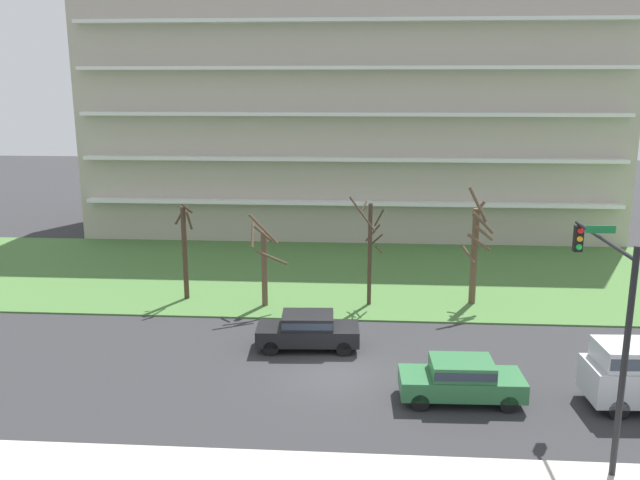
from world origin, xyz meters
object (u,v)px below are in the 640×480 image
tree_far_left (185,250)px  sedan_green_center_right (461,378)px  tree_left (264,262)px  traffic_signal_mast (607,306)px  tree_center (370,249)px  sedan_black_near_left (308,329)px  tree_right (475,249)px

tree_far_left → sedan_green_center_right: (12.93, -10.71, -1.86)m
tree_left → traffic_signal_mast: bearing=-45.9°
tree_far_left → tree_center: bearing=-2.0°
sedan_green_center_right → tree_left: bearing=129.9°
sedan_green_center_right → sedan_black_near_left: bearing=141.3°
tree_far_left → sedan_green_center_right: 16.89m
tree_far_left → tree_left: tree_far_left is taller
tree_far_left → sedan_green_center_right: size_ratio=1.18×
tree_left → sedan_green_center_right: bearing=-48.6°
tree_right → tree_left: bearing=-174.1°
tree_center → sedan_black_near_left: size_ratio=1.28×
traffic_signal_mast → tree_left: bearing=134.1°
tree_left → tree_far_left: bearing=167.5°
sedan_black_near_left → sedan_green_center_right: bearing=139.6°
tree_far_left → traffic_signal_mast: bearing=-39.4°
tree_far_left → traffic_signal_mast: 21.62m
tree_far_left → tree_right: tree_right is taller
tree_left → traffic_signal_mast: 17.85m
tree_center → tree_right: 5.38m
tree_right → sedan_green_center_right: tree_right is taller
sedan_green_center_right → traffic_signal_mast: bearing=-40.1°
sedan_black_near_left → sedan_green_center_right: 7.44m
sedan_black_near_left → tree_right: bearing=-144.8°
tree_far_left → sedan_black_near_left: bearing=-41.6°
tree_center → sedan_green_center_right: (3.24, -10.38, -2.19)m
traffic_signal_mast → sedan_green_center_right: bearing=141.4°
tree_left → sedan_green_center_right: (8.60, -9.75, -1.54)m
tree_left → tree_center: 5.44m
tree_far_left → traffic_signal_mast: traffic_signal_mast is taller
tree_right → traffic_signal_mast: size_ratio=0.90×
sedan_black_near_left → traffic_signal_mast: traffic_signal_mast is taller
sedan_green_center_right → traffic_signal_mast: 6.11m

